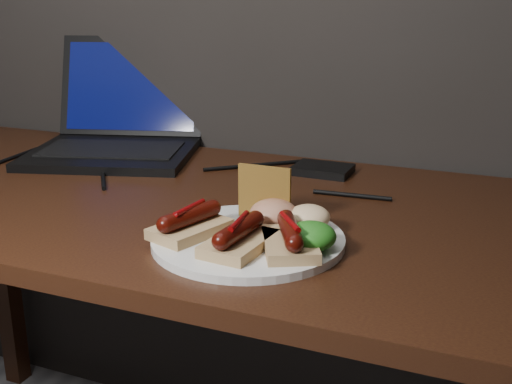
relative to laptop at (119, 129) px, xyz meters
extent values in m
cube|color=#371E0D|center=(0.20, -0.24, -0.07)|extent=(1.40, 0.70, 0.03)
cube|color=#371E0D|center=(-0.45, 0.06, -0.44)|extent=(0.05, 0.05, 0.72)
cube|color=#371E0D|center=(0.85, 0.06, -0.44)|extent=(0.05, 0.05, 0.72)
cube|color=black|center=(0.02, -0.06, -0.04)|extent=(0.41, 0.37, 0.02)
cube|color=black|center=(0.02, -0.06, -0.03)|extent=(0.33, 0.23, 0.00)
cube|color=black|center=(-0.03, 0.12, 0.08)|extent=(0.36, 0.19, 0.23)
cube|color=#0F074D|center=(-0.03, 0.12, 0.08)|extent=(0.32, 0.16, 0.20)
cube|color=black|center=(0.48, 0.00, -0.04)|extent=(0.11, 0.08, 0.02)
cylinder|color=black|center=(0.09, -0.19, -0.05)|extent=(0.11, 0.15, 0.01)
cylinder|color=black|center=(0.34, -0.01, -0.05)|extent=(0.17, 0.15, 0.01)
cylinder|color=black|center=(0.57, -0.13, -0.05)|extent=(0.14, 0.02, 0.01)
cylinder|color=black|center=(-0.17, -0.17, -0.05)|extent=(0.02, 0.20, 0.01)
cylinder|color=silver|center=(0.49, -0.40, -0.04)|extent=(0.32, 0.32, 0.01)
cube|color=tan|center=(0.41, -0.43, -0.03)|extent=(0.10, 0.13, 0.02)
cylinder|color=#4B0E05|center=(0.41, -0.43, -0.01)|extent=(0.05, 0.10, 0.02)
sphere|color=#4B0E05|center=(0.39, -0.47, -0.01)|extent=(0.03, 0.02, 0.02)
sphere|color=#4B0E05|center=(0.42, -0.38, -0.01)|extent=(0.03, 0.02, 0.02)
cylinder|color=#660406|center=(0.41, -0.43, 0.00)|extent=(0.02, 0.07, 0.01)
cube|color=tan|center=(0.50, -0.45, -0.03)|extent=(0.08, 0.12, 0.02)
cylinder|color=#4B0E05|center=(0.50, -0.45, -0.01)|extent=(0.03, 0.10, 0.02)
sphere|color=#4B0E05|center=(0.49, -0.50, -0.01)|extent=(0.03, 0.02, 0.02)
sphere|color=#4B0E05|center=(0.50, -0.40, -0.01)|extent=(0.03, 0.02, 0.02)
cylinder|color=#660406|center=(0.50, -0.45, 0.00)|extent=(0.01, 0.07, 0.01)
cube|color=tan|center=(0.56, -0.43, -0.03)|extent=(0.11, 0.13, 0.02)
cylinder|color=#4B0E05|center=(0.56, -0.43, -0.01)|extent=(0.06, 0.10, 0.02)
sphere|color=#4B0E05|center=(0.58, -0.47, -0.01)|extent=(0.03, 0.02, 0.02)
sphere|color=#4B0E05|center=(0.54, -0.38, -0.01)|extent=(0.03, 0.02, 0.02)
cylinder|color=#660406|center=(0.56, -0.43, 0.00)|extent=(0.05, 0.06, 0.01)
cube|color=olive|center=(0.48, -0.32, 0.00)|extent=(0.08, 0.01, 0.08)
ellipsoid|color=#216213|center=(0.59, -0.41, -0.02)|extent=(0.07, 0.07, 0.04)
ellipsoid|color=maroon|center=(0.51, -0.34, -0.02)|extent=(0.07, 0.07, 0.04)
ellipsoid|color=silver|center=(0.56, -0.34, -0.02)|extent=(0.06, 0.06, 0.04)
camera|label=1|loc=(0.83, -1.20, 0.30)|focal=45.00mm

